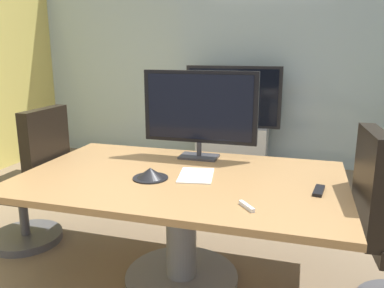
% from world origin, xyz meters
% --- Properties ---
extents(wall_back_glass_partition, '(5.94, 0.10, 2.76)m').
position_xyz_m(wall_back_glass_partition, '(0.00, 3.16, 1.38)').
color(wall_back_glass_partition, '#9EB2B7').
rests_on(wall_back_glass_partition, ground).
extents(conference_table, '(2.02, 1.25, 0.73)m').
position_xyz_m(conference_table, '(0.07, 0.21, 0.56)').
color(conference_table, olive).
rests_on(conference_table, ground).
extents(office_chair_left, '(0.60, 0.57, 1.09)m').
position_xyz_m(office_chair_left, '(-1.20, 0.35, 0.46)').
color(office_chair_left, '#4C4C51').
rests_on(office_chair_left, ground).
extents(tv_monitor, '(0.84, 0.18, 0.64)m').
position_xyz_m(tv_monitor, '(0.06, 0.66, 1.09)').
color(tv_monitor, '#333338').
rests_on(tv_monitor, conference_table).
extents(wall_display_unit, '(1.20, 0.36, 1.31)m').
position_xyz_m(wall_display_unit, '(-0.08, 2.80, 0.44)').
color(wall_display_unit, '#B7BABC').
rests_on(wall_display_unit, ground).
extents(conference_phone, '(0.22, 0.22, 0.07)m').
position_xyz_m(conference_phone, '(-0.10, 0.11, 0.76)').
color(conference_phone, black).
rests_on(conference_phone, conference_table).
extents(remote_control, '(0.07, 0.18, 0.02)m').
position_xyz_m(remote_control, '(0.90, 0.16, 0.74)').
color(remote_control, black).
rests_on(remote_control, conference_table).
extents(whiteboard_marker, '(0.10, 0.11, 0.02)m').
position_xyz_m(whiteboard_marker, '(0.54, -0.18, 0.74)').
color(whiteboard_marker, silver).
rests_on(whiteboard_marker, conference_table).
extents(paper_notepad, '(0.26, 0.33, 0.01)m').
position_xyz_m(paper_notepad, '(0.16, 0.24, 0.73)').
color(paper_notepad, white).
rests_on(paper_notepad, conference_table).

